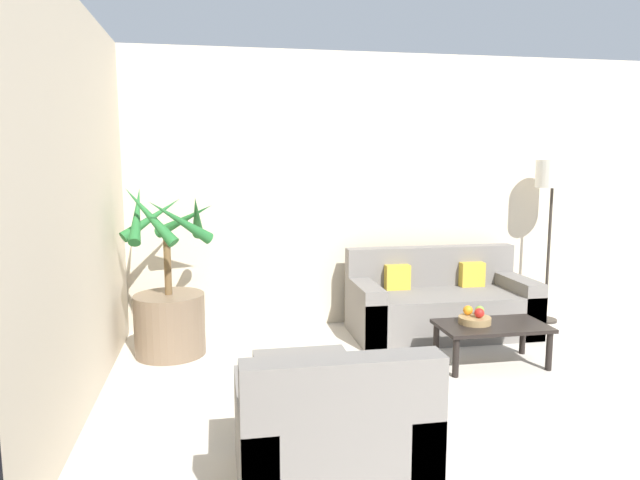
{
  "coord_description": "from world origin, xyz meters",
  "views": [
    {
      "loc": [
        -2.54,
        0.63,
        1.66
      ],
      "look_at": [
        -1.69,
        5.22,
        1.0
      ],
      "focal_mm": 32.0,
      "sensor_mm": 36.0,
      "label": 1
    }
  ],
  "objects_px": {
    "potted_palm": "(169,307)",
    "apple_red": "(479,313)",
    "armchair": "(329,443)",
    "coffee_table": "(492,330)",
    "sofa_loveseat": "(440,305)",
    "fruit_bowl": "(475,320)",
    "floor_lamp": "(552,183)",
    "apple_green": "(480,310)",
    "ottoman": "(304,388)",
    "orange_fruit": "(468,310)"
  },
  "relations": [
    {
      "from": "potted_palm",
      "to": "apple_red",
      "type": "distance_m",
      "value": 2.58
    },
    {
      "from": "potted_palm",
      "to": "armchair",
      "type": "xyz_separation_m",
      "value": [
        0.93,
        -2.28,
        -0.15
      ]
    },
    {
      "from": "coffee_table",
      "to": "sofa_loveseat",
      "type": "bearing_deg",
      "value": 95.11
    },
    {
      "from": "coffee_table",
      "to": "fruit_bowl",
      "type": "height_order",
      "value": "fruit_bowl"
    },
    {
      "from": "floor_lamp",
      "to": "apple_red",
      "type": "relative_size",
      "value": 20.75
    },
    {
      "from": "apple_green",
      "to": "ottoman",
      "type": "relative_size",
      "value": 0.12
    },
    {
      "from": "potted_palm",
      "to": "coffee_table",
      "type": "height_order",
      "value": "potted_palm"
    },
    {
      "from": "sofa_loveseat",
      "to": "armchair",
      "type": "distance_m",
      "value": 2.9
    },
    {
      "from": "orange_fruit",
      "to": "apple_red",
      "type": "bearing_deg",
      "value": -61.36
    },
    {
      "from": "armchair",
      "to": "orange_fruit",
      "type": "bearing_deg",
      "value": 47.95
    },
    {
      "from": "sofa_loveseat",
      "to": "fruit_bowl",
      "type": "bearing_deg",
      "value": -93.36
    },
    {
      "from": "coffee_table",
      "to": "apple_red",
      "type": "xyz_separation_m",
      "value": [
        -0.11,
        0.02,
        0.14
      ]
    },
    {
      "from": "apple_red",
      "to": "apple_green",
      "type": "distance_m",
      "value": 0.1
    },
    {
      "from": "fruit_bowl",
      "to": "armchair",
      "type": "xyz_separation_m",
      "value": [
        -1.53,
        -1.59,
        -0.1
      ]
    },
    {
      "from": "ottoman",
      "to": "floor_lamp",
      "type": "bearing_deg",
      "value": 31.76
    },
    {
      "from": "sofa_loveseat",
      "to": "armchair",
      "type": "bearing_deg",
      "value": -122.87
    },
    {
      "from": "sofa_loveseat",
      "to": "coffee_table",
      "type": "relative_size",
      "value": 1.96
    },
    {
      "from": "apple_green",
      "to": "orange_fruit",
      "type": "bearing_deg",
      "value": 174.12
    },
    {
      "from": "coffee_table",
      "to": "ottoman",
      "type": "bearing_deg",
      "value": -158.25
    },
    {
      "from": "fruit_bowl",
      "to": "apple_red",
      "type": "xyz_separation_m",
      "value": [
        0.02,
        -0.03,
        0.07
      ]
    },
    {
      "from": "orange_fruit",
      "to": "ottoman",
      "type": "relative_size",
      "value": 0.13
    },
    {
      "from": "floor_lamp",
      "to": "ottoman",
      "type": "xyz_separation_m",
      "value": [
        -2.8,
        -1.73,
        -1.24
      ]
    },
    {
      "from": "potted_palm",
      "to": "armchair",
      "type": "bearing_deg",
      "value": -67.78
    },
    {
      "from": "potted_palm",
      "to": "apple_red",
      "type": "xyz_separation_m",
      "value": [
        2.48,
        -0.72,
        0.02
      ]
    },
    {
      "from": "orange_fruit",
      "to": "armchair",
      "type": "bearing_deg",
      "value": -132.05
    },
    {
      "from": "sofa_loveseat",
      "to": "orange_fruit",
      "type": "height_order",
      "value": "sofa_loveseat"
    },
    {
      "from": "sofa_loveseat",
      "to": "apple_green",
      "type": "bearing_deg",
      "value": -88.71
    },
    {
      "from": "fruit_bowl",
      "to": "apple_red",
      "type": "height_order",
      "value": "apple_red"
    },
    {
      "from": "floor_lamp",
      "to": "armchair",
      "type": "xyz_separation_m",
      "value": [
        -2.81,
        -2.62,
        -1.15
      ]
    },
    {
      "from": "apple_red",
      "to": "armchair",
      "type": "bearing_deg",
      "value": -134.77
    },
    {
      "from": "sofa_loveseat",
      "to": "apple_green",
      "type": "xyz_separation_m",
      "value": [
        0.02,
        -0.79,
        0.16
      ]
    },
    {
      "from": "coffee_table",
      "to": "orange_fruit",
      "type": "bearing_deg",
      "value": 144.89
    },
    {
      "from": "potted_palm",
      "to": "apple_red",
      "type": "height_order",
      "value": "potted_palm"
    },
    {
      "from": "apple_green",
      "to": "floor_lamp",
      "type": "bearing_deg",
      "value": 38.69
    },
    {
      "from": "fruit_bowl",
      "to": "ottoman",
      "type": "distance_m",
      "value": 1.68
    },
    {
      "from": "sofa_loveseat",
      "to": "armchair",
      "type": "height_order",
      "value": "armchair"
    },
    {
      "from": "sofa_loveseat",
      "to": "armchair",
      "type": "xyz_separation_m",
      "value": [
        -1.58,
        -2.44,
        -0.0
      ]
    },
    {
      "from": "orange_fruit",
      "to": "fruit_bowl",
      "type": "bearing_deg",
      "value": -65.14
    },
    {
      "from": "apple_red",
      "to": "apple_green",
      "type": "xyz_separation_m",
      "value": [
        0.05,
        0.09,
        -0.0
      ]
    },
    {
      "from": "orange_fruit",
      "to": "armchair",
      "type": "distance_m",
      "value": 2.24
    },
    {
      "from": "ottoman",
      "to": "fruit_bowl",
      "type": "bearing_deg",
      "value": 24.89
    },
    {
      "from": "floor_lamp",
      "to": "armchair",
      "type": "relative_size",
      "value": 1.85
    },
    {
      "from": "potted_palm",
      "to": "coffee_table",
      "type": "relative_size",
      "value": 1.68
    },
    {
      "from": "orange_fruit",
      "to": "sofa_loveseat",
      "type": "bearing_deg",
      "value": 84.13
    },
    {
      "from": "coffee_table",
      "to": "apple_red",
      "type": "distance_m",
      "value": 0.18
    },
    {
      "from": "apple_red",
      "to": "ottoman",
      "type": "bearing_deg",
      "value": -156.4
    },
    {
      "from": "fruit_bowl",
      "to": "apple_green",
      "type": "xyz_separation_m",
      "value": [
        0.07,
        0.06,
        0.06
      ]
    },
    {
      "from": "apple_red",
      "to": "apple_green",
      "type": "relative_size",
      "value": 1.07
    },
    {
      "from": "floor_lamp",
      "to": "apple_red",
      "type": "distance_m",
      "value": 1.92
    },
    {
      "from": "potted_palm",
      "to": "orange_fruit",
      "type": "bearing_deg",
      "value": -14.39
    }
  ]
}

